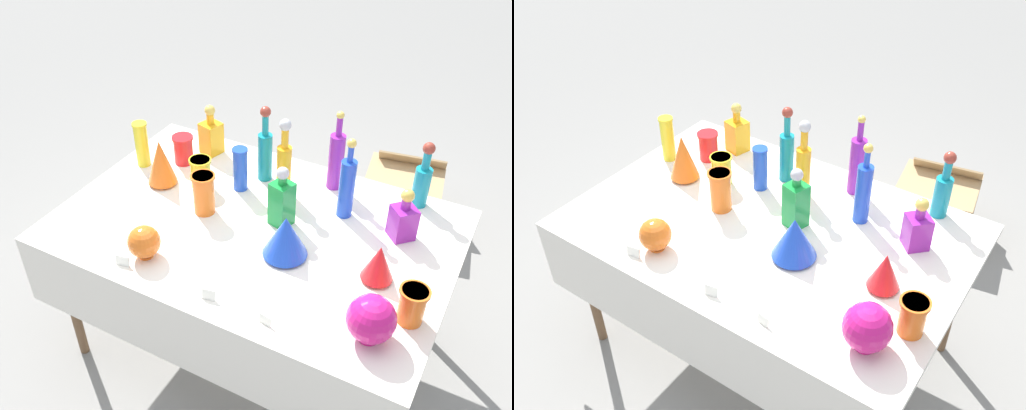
% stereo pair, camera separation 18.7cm
% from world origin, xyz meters
% --- Properties ---
extents(ground_plane, '(40.00, 40.00, 0.00)m').
position_xyz_m(ground_plane, '(0.00, 0.00, 0.00)').
color(ground_plane, gray).
extents(display_table, '(1.64, 1.10, 0.76)m').
position_xyz_m(display_table, '(0.00, -0.04, 0.70)').
color(display_table, white).
rests_on(display_table, ground).
extents(tall_bottle_0, '(0.07, 0.07, 0.37)m').
position_xyz_m(tall_bottle_0, '(0.30, 0.24, 0.91)').
color(tall_bottle_0, blue).
rests_on(tall_bottle_0, display_table).
extents(tall_bottle_1, '(0.07, 0.07, 0.37)m').
position_xyz_m(tall_bottle_1, '(-0.13, 0.32, 0.91)').
color(tall_bottle_1, teal).
rests_on(tall_bottle_1, display_table).
extents(tall_bottle_2, '(0.07, 0.07, 0.38)m').
position_xyz_m(tall_bottle_2, '(0.18, 0.41, 0.91)').
color(tall_bottle_2, purple).
rests_on(tall_bottle_2, display_table).
extents(tall_bottle_3, '(0.07, 0.07, 0.37)m').
position_xyz_m(tall_bottle_3, '(-0.00, 0.26, 0.92)').
color(tall_bottle_3, orange).
rests_on(tall_bottle_3, display_table).
extents(tall_bottle_4, '(0.07, 0.07, 0.31)m').
position_xyz_m(tall_bottle_4, '(0.56, 0.46, 0.89)').
color(tall_bottle_4, teal).
rests_on(tall_bottle_4, display_table).
extents(square_decanter_0, '(0.13, 0.13, 0.23)m').
position_xyz_m(square_decanter_0, '(0.56, 0.21, 0.85)').
color(square_decanter_0, purple).
rests_on(square_decanter_0, display_table).
extents(square_decanter_1, '(0.10, 0.10, 0.28)m').
position_xyz_m(square_decanter_1, '(0.09, 0.06, 0.88)').
color(square_decanter_1, '#198C38').
rests_on(square_decanter_1, display_table).
extents(square_decanter_2, '(0.11, 0.11, 0.26)m').
position_xyz_m(square_decanter_2, '(-0.47, 0.40, 0.86)').
color(square_decanter_2, orange).
rests_on(square_decanter_2, display_table).
extents(slender_vase_0, '(0.10, 0.10, 0.19)m').
position_xyz_m(slender_vase_0, '(-0.24, -0.03, 0.86)').
color(slender_vase_0, orange).
rests_on(slender_vase_0, display_table).
extents(slender_vase_1, '(0.07, 0.07, 0.21)m').
position_xyz_m(slender_vase_1, '(-0.19, 0.20, 0.87)').
color(slender_vase_1, blue).
rests_on(slender_vase_1, display_table).
extents(slender_vase_2, '(0.11, 0.11, 0.14)m').
position_xyz_m(slender_vase_2, '(0.72, -0.21, 0.84)').
color(slender_vase_2, orange).
rests_on(slender_vase_2, display_table).
extents(slender_vase_3, '(0.10, 0.10, 0.14)m').
position_xyz_m(slender_vase_3, '(-0.35, 0.13, 0.84)').
color(slender_vase_3, yellow).
rests_on(slender_vase_3, display_table).
extents(slender_vase_4, '(0.10, 0.10, 0.14)m').
position_xyz_m(slender_vase_4, '(-0.54, 0.26, 0.84)').
color(slender_vase_4, red).
rests_on(slender_vase_4, display_table).
extents(slender_vase_5, '(0.07, 0.07, 0.22)m').
position_xyz_m(slender_vase_5, '(-0.70, 0.15, 0.88)').
color(slender_vase_5, yellow).
rests_on(slender_vase_5, display_table).
extents(fluted_vase_0, '(0.12, 0.12, 0.16)m').
position_xyz_m(fluted_vase_0, '(0.55, -0.08, 0.84)').
color(fluted_vase_0, red).
rests_on(fluted_vase_0, display_table).
extents(fluted_vase_1, '(0.18, 0.18, 0.19)m').
position_xyz_m(fluted_vase_1, '(0.19, -0.12, 0.86)').
color(fluted_vase_1, blue).
rests_on(fluted_vase_1, display_table).
extents(fluted_vase_2, '(0.13, 0.13, 0.22)m').
position_xyz_m(fluted_vase_2, '(-0.52, 0.06, 0.88)').
color(fluted_vase_2, orange).
rests_on(fluted_vase_2, display_table).
extents(round_bowl_0, '(0.13, 0.13, 0.14)m').
position_xyz_m(round_bowl_0, '(-0.28, -0.38, 0.83)').
color(round_bowl_0, orange).
rests_on(round_bowl_0, display_table).
extents(round_bowl_1, '(0.17, 0.17, 0.18)m').
position_xyz_m(round_bowl_1, '(0.62, -0.36, 0.85)').
color(round_bowl_1, '#C61972').
rests_on(round_bowl_1, display_table).
extents(price_tag_left, '(0.05, 0.02, 0.04)m').
position_xyz_m(price_tag_left, '(0.06, -0.46, 0.78)').
color(price_tag_left, white).
rests_on(price_tag_left, display_table).
extents(price_tag_center, '(0.06, 0.02, 0.04)m').
position_xyz_m(price_tag_center, '(-0.33, -0.46, 0.78)').
color(price_tag_center, white).
rests_on(price_tag_center, display_table).
extents(price_tag_right, '(0.05, 0.02, 0.04)m').
position_xyz_m(price_tag_right, '(0.29, -0.46, 0.78)').
color(price_tag_right, white).
rests_on(price_tag_right, display_table).
extents(cardboard_box_behind_left, '(0.51, 0.47, 0.43)m').
position_xyz_m(cardboard_box_behind_left, '(0.32, 1.31, 0.17)').
color(cardboard_box_behind_left, tan).
rests_on(cardboard_box_behind_left, ground).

